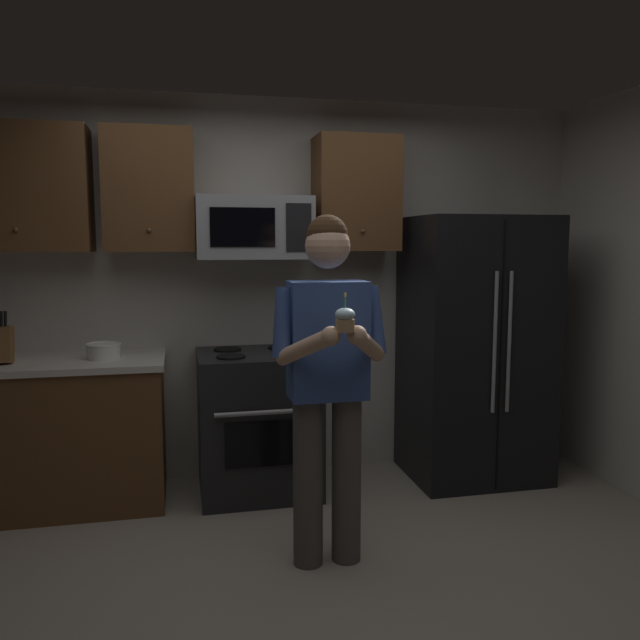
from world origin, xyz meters
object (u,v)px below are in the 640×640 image
at_px(refrigerator, 475,348).
at_px(cupcake, 345,320).
at_px(oven_range, 258,422).
at_px(bowl_large_white, 104,350).
at_px(microwave, 254,228).
at_px(person, 328,371).

height_order(refrigerator, cupcake, refrigerator).
relative_size(oven_range, refrigerator, 0.52).
distance_m(refrigerator, bowl_large_white, 2.44).
relative_size(microwave, person, 0.42).
distance_m(oven_range, bowl_large_white, 1.07).
relative_size(microwave, cupcake, 4.26).
height_order(microwave, person, microwave).
bearing_deg(cupcake, oven_range, 99.41).
distance_m(microwave, cupcake, 1.56).
relative_size(oven_range, cupcake, 5.36).
distance_m(microwave, refrigerator, 1.72).
bearing_deg(person, cupcake, -90.00).
distance_m(microwave, person, 1.38).
xyz_separation_m(refrigerator, bowl_large_white, (-2.44, 0.04, 0.07)).
xyz_separation_m(oven_range, bowl_large_white, (-0.94, -0.00, 0.51)).
distance_m(microwave, bowl_large_white, 1.21).
bearing_deg(oven_range, refrigerator, -1.50).
bearing_deg(oven_range, cupcake, -80.59).
distance_m(person, cupcake, 0.44).
distance_m(oven_range, cupcake, 1.61).
xyz_separation_m(microwave, refrigerator, (1.50, -0.16, -0.82)).
height_order(refrigerator, person, refrigerator).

